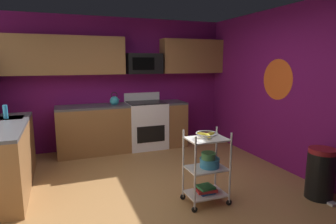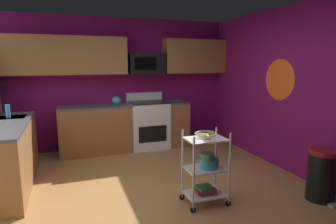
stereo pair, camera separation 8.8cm
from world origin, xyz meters
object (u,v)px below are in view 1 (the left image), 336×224
(microwave, at_px, (144,64))
(mixing_bowl_large, at_px, (210,162))
(mixing_bowl_small, at_px, (208,156))
(trash_can, at_px, (320,174))
(dish_soap_bottle, at_px, (5,112))
(fruit_bowl, at_px, (207,134))
(rolling_cart, at_px, (206,168))
(oven_range, at_px, (146,124))
(kettle, at_px, (115,101))
(book_stack, at_px, (206,189))

(microwave, xyz_separation_m, mixing_bowl_large, (0.06, -2.63, -1.18))
(mixing_bowl_small, relative_size, trash_can, 0.28)
(mixing_bowl_large, bearing_deg, mixing_bowl_small, -141.08)
(mixing_bowl_large, relative_size, dish_soap_bottle, 1.26)
(mixing_bowl_large, xyz_separation_m, dish_soap_bottle, (-2.42, 1.71, 0.50))
(fruit_bowl, bearing_deg, rolling_cart, -135.00)
(microwave, height_order, mixing_bowl_large, microwave)
(dish_soap_bottle, distance_m, trash_can, 4.41)
(oven_range, xyz_separation_m, dish_soap_bottle, (-2.36, -0.81, 0.54))
(microwave, bearing_deg, dish_soap_bottle, -158.80)
(microwave, relative_size, dish_soap_bottle, 3.50)
(rolling_cart, distance_m, fruit_bowl, 0.43)
(dish_soap_bottle, bearing_deg, fruit_bowl, -35.77)
(oven_range, relative_size, mixing_bowl_small, 6.04)
(rolling_cart, xyz_separation_m, kettle, (-0.64, 2.52, 0.55))
(microwave, distance_m, kettle, 0.95)
(mixing_bowl_small, bearing_deg, microwave, 90.58)
(fruit_bowl, xyz_separation_m, dish_soap_bottle, (-2.38, 1.71, 0.14))
(mixing_bowl_large, bearing_deg, fruit_bowl, 180.00)
(oven_range, distance_m, trash_can, 3.27)
(kettle, relative_size, trash_can, 0.40)
(trash_can, bearing_deg, book_stack, 163.91)
(book_stack, distance_m, trash_can, 1.49)
(fruit_bowl, bearing_deg, trash_can, -16.09)
(microwave, xyz_separation_m, dish_soap_bottle, (-2.36, -0.92, -0.68))
(book_stack, bearing_deg, trash_can, -16.09)
(oven_range, height_order, kettle, kettle)
(rolling_cart, height_order, mixing_bowl_large, rolling_cart)
(mixing_bowl_large, distance_m, book_stack, 0.35)
(oven_range, xyz_separation_m, book_stack, (0.01, -2.52, -0.30))
(fruit_bowl, distance_m, mixing_bowl_large, 0.36)
(microwave, distance_m, book_stack, 3.04)
(oven_range, bearing_deg, kettle, -179.65)
(rolling_cart, xyz_separation_m, dish_soap_bottle, (-2.38, 1.71, 0.57))
(microwave, bearing_deg, book_stack, -89.69)
(oven_range, relative_size, fruit_bowl, 4.04)
(microwave, height_order, fruit_bowl, microwave)
(mixing_bowl_small, bearing_deg, fruit_bowl, 115.68)
(rolling_cart, relative_size, mixing_bowl_large, 3.63)
(mixing_bowl_small, distance_m, dish_soap_bottle, 2.98)
(rolling_cart, xyz_separation_m, mixing_bowl_small, (0.01, -0.03, 0.17))
(mixing_bowl_small, distance_m, kettle, 2.66)
(fruit_bowl, relative_size, mixing_bowl_large, 1.08)
(oven_range, distance_m, kettle, 0.82)
(mixing_bowl_small, xyz_separation_m, book_stack, (-0.01, 0.03, -0.44))
(microwave, height_order, trash_can, microwave)
(oven_range, xyz_separation_m, kettle, (-0.63, -0.00, 0.52))
(microwave, relative_size, fruit_bowl, 2.57)
(dish_soap_bottle, bearing_deg, microwave, 21.20)
(oven_range, bearing_deg, mixing_bowl_large, -88.66)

